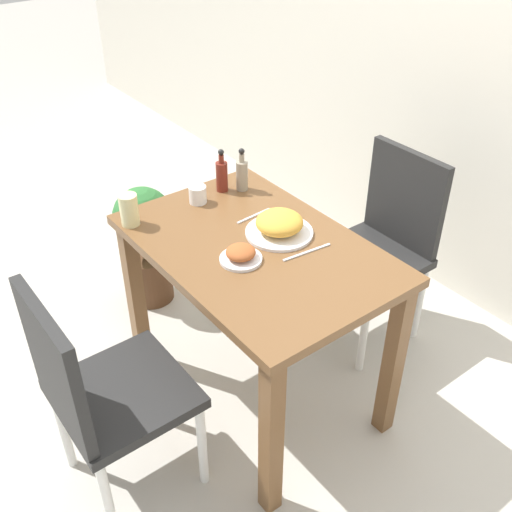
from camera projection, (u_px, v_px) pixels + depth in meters
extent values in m
plane|color=#B7B2A8|center=(256.00, 389.00, 2.57)|extent=(16.00, 16.00, 0.00)
cube|color=beige|center=(500.00, 29.00, 2.45)|extent=(8.00, 0.05, 2.60)
cube|color=brown|center=(256.00, 249.00, 2.15)|extent=(1.02, 0.68, 0.04)
cube|color=brown|center=(136.00, 297.00, 2.52)|extent=(0.06, 0.06, 0.71)
cube|color=brown|center=(271.00, 439.00, 1.92)|extent=(0.06, 0.06, 0.71)
cube|color=brown|center=(246.00, 250.00, 2.81)|extent=(0.06, 0.06, 0.71)
cube|color=brown|center=(393.00, 362.00, 2.21)|extent=(0.06, 0.06, 0.71)
cube|color=black|center=(124.00, 394.00, 1.99)|extent=(0.42, 0.42, 0.04)
cube|color=black|center=(55.00, 368.00, 1.76)|extent=(0.40, 0.04, 0.44)
cylinder|color=white|center=(202.00, 444.00, 2.09)|extent=(0.03, 0.03, 0.40)
cylinder|color=white|center=(152.00, 383.00, 2.33)|extent=(0.03, 0.03, 0.40)
cylinder|color=white|center=(108.00, 501.00, 1.91)|extent=(0.03, 0.03, 0.40)
cylinder|color=white|center=(63.00, 429.00, 2.15)|extent=(0.03, 0.03, 0.40)
cube|color=black|center=(368.00, 258.00, 2.64)|extent=(0.42, 0.42, 0.04)
cube|color=black|center=(405.00, 198.00, 2.59)|extent=(0.40, 0.04, 0.44)
cylinder|color=white|center=(308.00, 293.00, 2.79)|extent=(0.03, 0.03, 0.40)
cylinder|color=white|center=(364.00, 335.00, 2.56)|extent=(0.03, 0.03, 0.40)
cylinder|color=white|center=(362.00, 266.00, 2.97)|extent=(0.03, 0.03, 0.40)
cylinder|color=white|center=(419.00, 302.00, 2.73)|extent=(0.03, 0.03, 0.40)
cylinder|color=white|center=(279.00, 232.00, 2.19)|extent=(0.25, 0.25, 0.01)
ellipsoid|color=gold|center=(279.00, 222.00, 2.17)|extent=(0.17, 0.17, 0.07)
cylinder|color=white|center=(241.00, 259.00, 2.05)|extent=(0.15, 0.15, 0.01)
ellipsoid|color=#A35128|center=(241.00, 252.00, 2.04)|extent=(0.10, 0.10, 0.04)
cylinder|color=white|center=(198.00, 194.00, 2.37)|extent=(0.07, 0.07, 0.07)
cylinder|color=beige|center=(129.00, 210.00, 2.22)|extent=(0.07, 0.07, 0.12)
cylinder|color=gray|center=(242.00, 176.00, 2.44)|extent=(0.05, 0.05, 0.12)
cylinder|color=gray|center=(242.00, 158.00, 2.39)|extent=(0.02, 0.02, 0.03)
sphere|color=black|center=(242.00, 151.00, 2.38)|extent=(0.02, 0.02, 0.02)
cylinder|color=maroon|center=(222.00, 177.00, 2.43)|extent=(0.05, 0.05, 0.12)
cylinder|color=maroon|center=(221.00, 159.00, 2.39)|extent=(0.02, 0.02, 0.03)
sphere|color=black|center=(221.00, 152.00, 2.37)|extent=(0.02, 0.02, 0.02)
cube|color=silver|center=(254.00, 216.00, 2.30)|extent=(0.02, 0.16, 0.00)
cube|color=silver|center=(307.00, 252.00, 2.09)|extent=(0.03, 0.20, 0.00)
cylinder|color=#51331E|center=(150.00, 277.00, 3.02)|extent=(0.22, 0.22, 0.25)
cylinder|color=brown|center=(147.00, 249.00, 2.92)|extent=(0.04, 0.04, 0.09)
sphere|color=#2D6B33|center=(143.00, 216.00, 2.81)|extent=(0.28, 0.28, 0.28)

